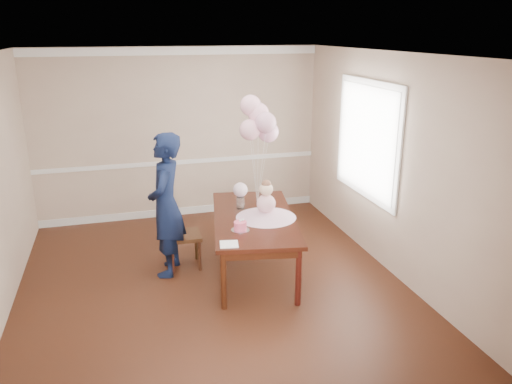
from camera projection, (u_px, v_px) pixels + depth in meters
name	position (u px, v px, depth m)	size (l,w,h in m)	color
floor	(212.00, 284.00, 6.05)	(4.50, 5.00, 0.00)	black
ceiling	(205.00, 53.00, 5.21)	(4.50, 5.00, 0.02)	white
wall_back	(180.00, 135.00, 7.91)	(4.50, 0.02, 2.70)	tan
wall_front	(278.00, 278.00, 3.34)	(4.50, 0.02, 2.70)	tan
wall_right	(387.00, 163.00, 6.21)	(0.02, 5.00, 2.70)	tan
chair_rail_trim	(181.00, 162.00, 8.05)	(4.50, 0.02, 0.07)	white
crown_molding	(176.00, 51.00, 7.51)	(4.50, 0.02, 0.12)	white
baseboard_trim	(183.00, 211.00, 8.31)	(4.50, 0.02, 0.12)	white
window_frame	(367.00, 140.00, 6.60)	(0.02, 1.66, 1.56)	white
window_blinds	(366.00, 140.00, 6.60)	(0.01, 1.50, 1.40)	silver
dining_table_top	(254.00, 218.00, 6.19)	(0.98, 1.96, 0.05)	black
table_apron	(254.00, 223.00, 6.21)	(0.88, 1.86, 0.10)	black
table_leg_fl	(224.00, 280.00, 5.41)	(0.07, 0.07, 0.69)	black
table_leg_fr	(298.00, 277.00, 5.49)	(0.07, 0.07, 0.69)	black
table_leg_bl	(220.00, 220.00, 7.12)	(0.07, 0.07, 0.69)	black
table_leg_br	(277.00, 218.00, 7.19)	(0.07, 0.07, 0.69)	black
baby_skirt	(266.00, 213.00, 6.13)	(0.74, 0.74, 0.10)	#DAA0B9
baby_torso	(266.00, 204.00, 6.09)	(0.24, 0.24, 0.24)	pink
baby_head	(266.00, 189.00, 6.04)	(0.17, 0.17, 0.17)	beige
baby_hair	(266.00, 185.00, 6.02)	(0.12, 0.12, 0.12)	brown
cake_platter	(240.00, 230.00, 5.75)	(0.22, 0.22, 0.01)	#B8B7BB
birthday_cake	(240.00, 226.00, 5.73)	(0.15, 0.15, 0.10)	#EC4A6D
cake_flower_a	(240.00, 221.00, 5.71)	(0.03, 0.03, 0.03)	silver
cake_flower_b	(243.00, 220.00, 5.73)	(0.03, 0.03, 0.03)	white
rose_vase_near	(240.00, 203.00, 6.42)	(0.10, 0.10, 0.16)	white
roses_near	(240.00, 190.00, 6.37)	(0.19, 0.19, 0.19)	beige
napkin	(229.00, 244.00, 5.36)	(0.20, 0.20, 0.01)	white
balloon_weight	(257.00, 201.00, 6.70)	(0.04, 0.04, 0.02)	silver
balloon_a	(250.00, 130.00, 6.39)	(0.27, 0.27, 0.27)	#F9B1C2
balloon_b	(266.00, 123.00, 6.33)	(0.27, 0.27, 0.27)	#DF9EBA
balloon_c	(258.00, 113.00, 6.43)	(0.27, 0.27, 0.27)	#FFB4CA
balloon_d	(251.00, 105.00, 6.41)	(0.27, 0.27, 0.27)	#FFB4C8
balloon_e	(268.00, 132.00, 6.50)	(0.27, 0.27, 0.27)	#FFB4D5
balloon_ribbon_a	(254.00, 172.00, 6.57)	(0.00, 0.00, 0.82)	white
balloon_ribbon_b	(261.00, 168.00, 6.54)	(0.00, 0.00, 0.92)	white
balloon_ribbon_c	(258.00, 163.00, 6.59)	(0.00, 0.00, 1.02)	white
balloon_ribbon_d	(254.00, 160.00, 6.58)	(0.00, 0.00, 1.12)	silver
balloon_ribbon_e	(263.00, 172.00, 6.62)	(0.00, 0.00, 0.77)	white
dining_chair_seat	(184.00, 236.00, 6.38)	(0.42, 0.42, 0.05)	#351C0E
chair_leg_fl	(173.00, 258.00, 6.25)	(0.04, 0.04, 0.41)	#37160F
chair_leg_fr	(200.00, 256.00, 6.33)	(0.04, 0.04, 0.41)	#371A0F
chair_leg_bl	(170.00, 247.00, 6.57)	(0.04, 0.04, 0.41)	#371C0F
chair_leg_br	(196.00, 245.00, 6.65)	(0.04, 0.04, 0.41)	#321D0D
chair_back_post_l	(169.00, 222.00, 6.10)	(0.04, 0.04, 0.53)	#37170F
chair_back_post_r	(167.00, 212.00, 6.41)	(0.04, 0.04, 0.53)	#33170D
chair_slat_low	(168.00, 225.00, 6.29)	(0.03, 0.38, 0.05)	#34120E
chair_slat_mid	(168.00, 214.00, 6.24)	(0.03, 0.38, 0.05)	#34100E
chair_slat_top	(167.00, 203.00, 6.19)	(0.03, 0.38, 0.05)	#351E0E
woman	(166.00, 205.00, 6.08)	(0.65, 0.43, 1.79)	black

